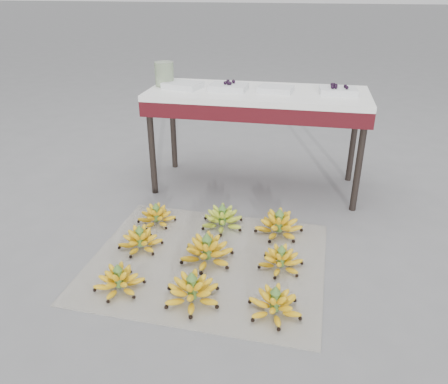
% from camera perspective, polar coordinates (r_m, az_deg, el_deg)
% --- Properties ---
extents(ground, '(60.00, 60.00, 0.00)m').
position_cam_1_polar(ground, '(2.46, -1.08, -8.28)').
color(ground, slate).
rests_on(ground, ground).
extents(newspaper_mat, '(1.29, 1.10, 0.01)m').
position_cam_1_polar(newspaper_mat, '(2.41, -2.16, -8.96)').
color(newspaper_mat, silver).
rests_on(newspaper_mat, ground).
extents(bunch_front_left, '(0.27, 0.27, 0.15)m').
position_cam_1_polar(bunch_front_left, '(2.24, -13.55, -11.16)').
color(bunch_front_left, yellow).
rests_on(bunch_front_left, newspaper_mat).
extents(bunch_front_center, '(0.36, 0.36, 0.17)m').
position_cam_1_polar(bunch_front_center, '(2.11, -4.17, -12.76)').
color(bunch_front_center, yellow).
rests_on(bunch_front_center, newspaper_mat).
extents(bunch_front_right, '(0.32, 0.32, 0.15)m').
position_cam_1_polar(bunch_front_right, '(2.06, 6.64, -14.32)').
color(bunch_front_right, yellow).
rests_on(bunch_front_right, newspaper_mat).
extents(bunch_mid_left, '(0.27, 0.27, 0.15)m').
position_cam_1_polar(bunch_mid_left, '(2.53, -10.86, -6.19)').
color(bunch_mid_left, yellow).
rests_on(bunch_mid_left, newspaper_mat).
extents(bunch_mid_center, '(0.38, 0.38, 0.18)m').
position_cam_1_polar(bunch_mid_center, '(2.38, -2.23, -7.74)').
color(bunch_mid_center, yellow).
rests_on(bunch_mid_center, newspaper_mat).
extents(bunch_mid_right, '(0.25, 0.25, 0.15)m').
position_cam_1_polar(bunch_mid_right, '(2.34, 7.46, -8.81)').
color(bunch_mid_right, yellow).
rests_on(bunch_mid_right, newspaper_mat).
extents(bunch_back_left, '(0.24, 0.24, 0.14)m').
position_cam_1_polar(bunch_back_left, '(2.76, -8.80, -3.13)').
color(bunch_back_left, yellow).
rests_on(bunch_back_left, newspaper_mat).
extents(bunch_back_center, '(0.34, 0.34, 0.16)m').
position_cam_1_polar(bunch_back_center, '(2.69, -0.22, -3.53)').
color(bunch_back_center, '#7EAC2C').
rests_on(bunch_back_center, newspaper_mat).
extents(bunch_back_right, '(0.29, 0.29, 0.17)m').
position_cam_1_polar(bunch_back_right, '(2.64, 7.18, -4.29)').
color(bunch_back_right, yellow).
rests_on(bunch_back_right, newspaper_mat).
extents(vendor_table, '(1.48, 0.59, 0.71)m').
position_cam_1_polar(vendor_table, '(3.05, 4.37, 11.57)').
color(vendor_table, black).
rests_on(vendor_table, ground).
extents(tray_far_left, '(0.28, 0.23, 0.04)m').
position_cam_1_polar(tray_far_left, '(3.11, -5.41, 13.72)').
color(tray_far_left, silver).
rests_on(tray_far_left, vendor_table).
extents(tray_left, '(0.26, 0.19, 0.06)m').
position_cam_1_polar(tray_left, '(3.04, 0.61, 13.56)').
color(tray_left, silver).
rests_on(tray_left, vendor_table).
extents(tray_right, '(0.24, 0.19, 0.04)m').
position_cam_1_polar(tray_right, '(3.01, 6.78, 13.20)').
color(tray_right, silver).
rests_on(tray_right, vendor_table).
extents(tray_far_right, '(0.25, 0.19, 0.06)m').
position_cam_1_polar(tray_far_right, '(3.03, 14.68, 12.70)').
color(tray_far_right, silver).
rests_on(tray_far_right, vendor_table).
extents(glass_jar, '(0.17, 0.17, 0.17)m').
position_cam_1_polar(glass_jar, '(3.18, -7.80, 15.02)').
color(glass_jar, beige).
rests_on(glass_jar, vendor_table).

